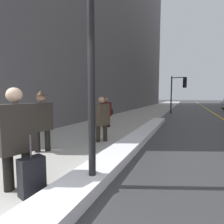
% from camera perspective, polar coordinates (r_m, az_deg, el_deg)
% --- Properties ---
extents(sidewalk_slab, '(4.00, 80.00, 0.01)m').
position_cam_1_polar(sidewalk_slab, '(16.43, 10.10, -0.29)').
color(sidewalk_slab, '#B2AFA8').
rests_on(sidewalk_slab, ground).
extents(road_centre_stripe, '(0.16, 80.00, 0.00)m').
position_cam_1_polar(road_centre_stripe, '(16.16, 31.28, -1.06)').
color(road_centre_stripe, gold).
rests_on(road_centre_stripe, ground).
extents(snow_bank_curb, '(0.66, 10.69, 0.21)m').
position_cam_1_polar(snow_bank_curb, '(6.04, 8.10, -8.58)').
color(snow_bank_curb, white).
rests_on(snow_bank_curb, ground).
extents(building_facade_left, '(6.00, 36.00, 24.68)m').
position_cam_1_polar(building_facade_left, '(25.12, 0.70, 30.60)').
color(building_facade_left, slate).
rests_on(building_facade_left, ground).
extents(traffic_light_near, '(1.31, 0.33, 3.34)m').
position_cam_1_polar(traffic_light_near, '(16.62, 21.29, 7.76)').
color(traffic_light_near, black).
rests_on(traffic_light_near, ground).
extents(pedestrian_trailing, '(0.45, 0.61, 1.67)m').
position_cam_1_polar(pedestrian_trailing, '(3.23, -28.82, -6.29)').
color(pedestrian_trailing, black).
rests_on(pedestrian_trailing, ground).
extents(pedestrian_in_fedora, '(0.44, 0.59, 1.70)m').
position_cam_1_polar(pedestrian_in_fedora, '(5.13, -21.98, -2.01)').
color(pedestrian_in_fedora, black).
rests_on(pedestrian_in_fedora, ground).
extents(pedestrian_in_glasses, '(0.41, 0.55, 1.52)m').
position_cam_1_polar(pedestrian_in_glasses, '(5.83, -3.42, -1.65)').
color(pedestrian_in_glasses, '#2A241B').
rests_on(pedestrian_in_glasses, ground).
extents(pedestrian_with_shoulder_bag, '(0.40, 0.71, 1.46)m').
position_cam_1_polar(pedestrian_with_shoulder_bag, '(8.57, -1.81, 0.27)').
color(pedestrian_with_shoulder_bag, '#340C0C').
rests_on(pedestrian_with_shoulder_bag, ground).
extents(rolling_suitcase, '(0.31, 0.41, 0.95)m').
position_cam_1_polar(rolling_suitcase, '(3.12, -24.70, -18.55)').
color(rolling_suitcase, black).
rests_on(rolling_suitcase, ground).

